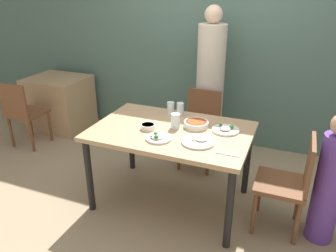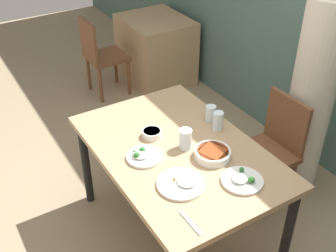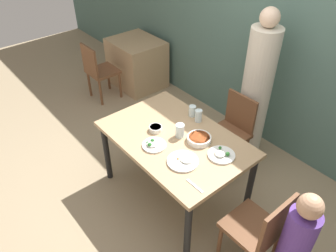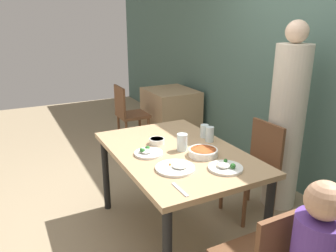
% 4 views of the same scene
% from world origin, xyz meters
% --- Properties ---
extents(ground_plane, '(10.00, 10.00, 0.00)m').
position_xyz_m(ground_plane, '(0.00, 0.00, 0.00)').
color(ground_plane, '#998466').
extents(wall_back, '(10.00, 0.06, 2.70)m').
position_xyz_m(wall_back, '(0.00, 1.50, 1.35)').
color(wall_back, '#4C6B60').
rests_on(wall_back, ground_plane).
extents(dining_table, '(1.38, 0.92, 0.75)m').
position_xyz_m(dining_table, '(0.00, 0.00, 0.67)').
color(dining_table, tan).
rests_on(dining_table, ground_plane).
extents(chair_adult_spot, '(0.40, 0.40, 0.85)m').
position_xyz_m(chair_adult_spot, '(0.03, 0.79, 0.47)').
color(chair_adult_spot, brown).
rests_on(chair_adult_spot, ground_plane).
extents(person_adult, '(0.32, 0.32, 1.72)m').
position_xyz_m(person_adult, '(0.03, 1.13, 0.80)').
color(person_adult, beige).
rests_on(person_adult, ground_plane).
extents(bowl_curry, '(0.22, 0.22, 0.05)m').
position_xyz_m(bowl_curry, '(0.18, 0.13, 0.78)').
color(bowl_curry, white).
rests_on(bowl_curry, dining_table).
extents(plate_rice_adult, '(0.22, 0.22, 0.06)m').
position_xyz_m(plate_rice_adult, '(-0.03, -0.23, 0.77)').
color(plate_rice_adult, white).
rests_on(plate_rice_adult, dining_table).
extents(plate_rice_child, '(0.24, 0.24, 0.06)m').
position_xyz_m(plate_rice_child, '(0.45, 0.14, 0.77)').
color(plate_rice_child, white).
rests_on(plate_rice_child, dining_table).
extents(plate_noodles, '(0.27, 0.27, 0.04)m').
position_xyz_m(plate_noodles, '(0.30, -0.16, 0.76)').
color(plate_noodles, white).
rests_on(plate_noodles, dining_table).
extents(bowl_rice_small, '(0.12, 0.12, 0.05)m').
position_xyz_m(bowl_rice_small, '(-0.19, -0.08, 0.78)').
color(bowl_rice_small, white).
rests_on(bowl_rice_small, dining_table).
extents(glass_water_tall, '(0.07, 0.07, 0.13)m').
position_xyz_m(glass_water_tall, '(-0.04, 0.34, 0.82)').
color(glass_water_tall, silver).
rests_on(glass_water_tall, dining_table).
extents(glass_water_short, '(0.07, 0.07, 0.11)m').
position_xyz_m(glass_water_short, '(-0.15, 0.36, 0.81)').
color(glass_water_short, silver).
rests_on(glass_water_short, dining_table).
extents(glass_water_center, '(0.08, 0.08, 0.13)m').
position_xyz_m(glass_water_center, '(0.02, 0.04, 0.82)').
color(glass_water_center, silver).
rests_on(glass_water_center, dining_table).
extents(fork_steel, '(0.18, 0.02, 0.01)m').
position_xyz_m(fork_steel, '(0.56, -0.28, 0.75)').
color(fork_steel, silver).
rests_on(fork_steel, dining_table).
extents(background_table, '(0.78, 0.66, 0.73)m').
position_xyz_m(background_table, '(-2.12, 1.06, 0.37)').
color(background_table, tan).
rests_on(background_table, ground_plane).
extents(chair_background, '(0.40, 0.40, 0.85)m').
position_xyz_m(chair_background, '(-2.12, 0.39, 0.47)').
color(chair_background, brown).
rests_on(chair_background, ground_plane).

